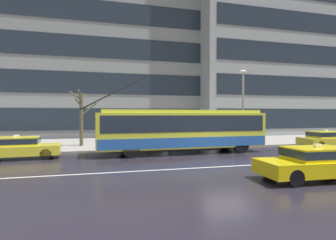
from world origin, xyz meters
The scene contains 15 objects.
ground_plane centered at (0.00, 0.00, 0.00)m, with size 160.00×160.00×0.00m, color #24212B.
sidewalk_slab centered at (0.00, 10.38, 0.07)m, with size 80.00×10.00×0.14m, color gray.
lane_centre_line centered at (0.00, -1.20, 0.00)m, with size 72.00×0.14×0.01m, color silver.
trolleybus centered at (-1.30, 3.78, 1.58)m, with size 11.98×2.74×5.08m.
taxi_ahead_of_bus centered at (10.43, 3.75, 0.70)m, with size 4.35×1.87×1.39m.
taxi_oncoming_near centered at (1.48, -4.50, 0.70)m, with size 4.38×2.02×1.39m.
taxi_queued_behind_bus centered at (-11.11, 3.87, 0.70)m, with size 4.45×2.04×1.39m.
bus_shelter centered at (-2.91, 7.50, 1.98)m, with size 3.97×1.88×2.40m.
pedestrian_at_shelter centered at (-2.99, 6.83, 1.16)m, with size 0.40×0.40×1.72m.
pedestrian_approaching_curb centered at (0.99, 6.62, 1.69)m, with size 1.33×1.33×1.92m.
pedestrian_walking_past centered at (-1.62, 5.98, 1.80)m, with size 1.41×1.41×2.03m.
street_lamp centered at (4.47, 5.98, 3.70)m, with size 0.60×0.32×5.94m.
street_tree_bare centered at (-7.94, 8.64, 2.47)m, with size 2.12×1.81×4.27m.
office_tower_corner_left centered at (-4.12, 21.19, 15.42)m, with size 27.65×10.34×30.82m.
office_tower_corner_right centered at (18.72, 20.41, 15.45)m, with size 27.97×14.18×30.88m.
Camera 1 is at (-6.74, -13.14, 2.53)m, focal length 28.72 mm.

